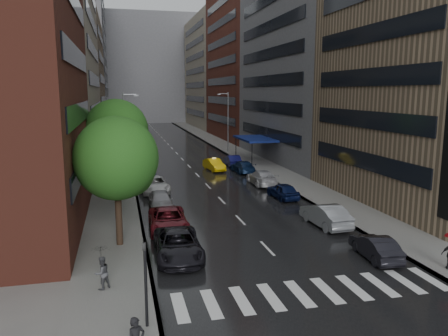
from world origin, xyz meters
The scene contains 19 objects.
ground centered at (0.00, 0.00, 0.00)m, with size 220.00×220.00×0.00m, color gray.
road centered at (0.00, 50.00, 0.01)m, with size 14.00×140.00×0.01m, color black.
sidewalk_left centered at (-9.00, 50.00, 0.07)m, with size 4.00×140.00×0.15m, color gray.
sidewalk_right centered at (9.00, 50.00, 0.07)m, with size 4.00×140.00×0.15m, color gray.
crosswalk centered at (0.20, -2.00, 0.01)m, with size 13.15×2.80×0.01m.
buildings_left centered at (-15.00, 58.79, 15.99)m, with size 8.00×108.00×38.00m.
buildings_right centered at (15.00, 56.70, 15.03)m, with size 8.05×109.10×36.00m.
building_far centered at (0.00, 118.00, 16.00)m, with size 40.00×14.00×32.00m, color slate.
tree_near centered at (-8.60, 6.41, 5.41)m, with size 4.96×4.96×7.91m.
tree_mid centered at (-8.60, 18.90, 5.94)m, with size 5.44×5.44×8.68m.
tree_far centered at (-8.60, 32.76, 5.20)m, with size 4.77×4.77×7.61m.
taxi centered at (2.45, 30.39, 0.70)m, with size 1.48×4.25×1.40m, color #E1B30B.
parked_cars_left centered at (-5.40, 13.45, 0.75)m, with size 2.81×29.95×1.53m.
parked_cars_right centered at (5.40, 18.42, 0.72)m, with size 2.11×36.05×1.59m.
ped_black_umbrella centered at (-9.42, 0.35, 1.40)m, with size 0.98×0.98×2.09m.
traffic_light centered at (-7.60, -3.48, 2.23)m, with size 0.18×0.15×3.45m.
street_lamp_left centered at (-7.72, 30.00, 4.89)m, with size 1.74×0.22×9.00m.
street_lamp_right centered at (7.72, 45.00, 4.89)m, with size 1.74×0.22×9.00m.
awning centered at (8.98, 35.00, 3.13)m, with size 4.00×8.00×3.12m.
Camera 1 is at (-8.36, -19.64, 9.29)m, focal length 35.00 mm.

